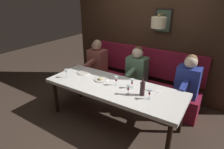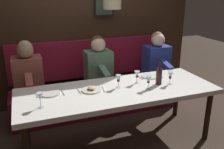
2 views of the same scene
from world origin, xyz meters
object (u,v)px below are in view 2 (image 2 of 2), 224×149
Objects in this scene: diner_nearest at (157,57)px; wine_bottle at (159,76)px; dining_table at (118,94)px; wine_glass_0 at (148,80)px; wine_glass_3 at (118,79)px; diner_near at (98,64)px; wine_glass_4 at (170,76)px; diner_middle at (28,71)px; wine_glass_2 at (40,97)px; wine_glass_1 at (137,75)px.

wine_bottle is at bearing 151.55° from diner_nearest.
dining_table is 3.07× the size of diner_nearest.
wine_glass_3 is (0.17, 0.32, -0.00)m from wine_glass_0.
diner_near is 0.83m from wine_glass_3.
diner_nearest is 4.82× the size of wine_glass_0.
diner_near is 1.05m from wine_glass_0.
wine_glass_0 is 0.34m from wine_glass_4.
diner_middle is at bearing 53.61° from wine_glass_0.
diner_nearest is 4.82× the size of wine_glass_3.
diner_near is 4.82× the size of wine_glass_2.
diner_near is (0.00, 1.01, 0.00)m from diner_nearest.
dining_table is 0.89m from diner_near.
dining_table is at bearing 178.44° from diner_near.
wine_glass_4 is at bearing 159.58° from diner_nearest.
diner_near is 1.05m from wine_bottle.
wine_glass_4 is at bearing -82.90° from wine_glass_0.
wine_glass_2 is (-1.06, 0.95, 0.04)m from diner_near.
wine_glass_4 is (0.10, -1.61, -0.00)m from wine_glass_2.
wine_glass_1 is (-0.78, 0.74, 0.04)m from diner_nearest.
wine_glass_0 is 1.28m from wine_glass_2.
diner_middle is 1.68m from wine_glass_0.
wine_glass_2 is 1.00× the size of wine_glass_3.
diner_nearest is 1.00× the size of diner_near.
wine_glass_1 is at bearing -160.27° from diner_near.
wine_glass_4 is at bearing -119.53° from diner_middle.
diner_middle is 1.06m from wine_glass_2.
diner_nearest reaches higher than wine_glass_4.
diner_near and diner_middle have the same top height.
wine_glass_3 is at bearing 129.30° from diner_nearest.
wine_glass_3 is 1.00× the size of wine_glass_4.
wine_glass_0 is (-1.00, 0.69, 0.04)m from diner_nearest.
wine_glass_2 is 1.48m from wine_bottle.
wine_glass_0 is at bearing 145.34° from diner_nearest.
wine_glass_0 is at bearing -162.01° from diner_near.
wine_glass_4 reaches higher than dining_table.
wine_glass_3 reaches higher than dining_table.
wine_bottle reaches higher than wine_glass_0.
wine_bottle is (0.05, 0.14, 0.00)m from wine_glass_4.
diner_middle is at bearing 59.33° from wine_glass_1.
diner_nearest is 1.07m from wine_glass_1.
diner_middle is 1.80m from wine_bottle.
wine_glass_1 and wine_glass_2 have the same top height.
diner_nearest is 4.82× the size of wine_glass_4.
diner_near is 1.03m from diner_middle.
wine_glass_3 is at bearing -76.41° from wine_glass_2.
dining_table is 3.07× the size of diner_middle.
wine_glass_2 reaches higher than dining_table.
diner_middle is 2.64× the size of wine_bottle.
diner_middle reaches higher than dining_table.
wine_glass_3 is (-0.83, 0.00, 0.04)m from diner_near.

